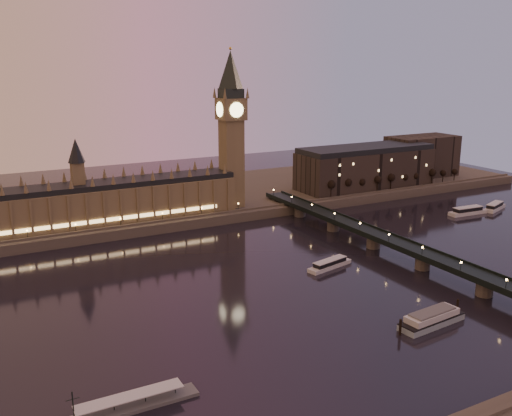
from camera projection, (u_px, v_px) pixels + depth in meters
The scene contains 21 objects.
ground at pixel (242, 290), 260.02m from camera, with size 700.00×700.00×0.00m, color black.
far_embankment at pixel (176, 201), 413.73m from camera, with size 560.00×130.00×6.00m, color #423D35.
palace_of_westminster at pixel (90, 199), 339.36m from camera, with size 180.00×26.62×52.00m.
big_ben at pixel (231, 120), 371.98m from camera, with size 17.68×17.68×104.00m.
westminster_bridge at pixel (396, 248), 300.66m from camera, with size 13.20×260.00×15.30m.
city_block at pixel (385, 163), 455.54m from camera, with size 155.00×45.00×34.00m.
bare_tree_0 at pixel (331, 186), 407.82m from camera, with size 5.49×5.49×11.15m.
bare_tree_1 at pixel (347, 184), 414.10m from camera, with size 5.49×5.49×11.15m.
bare_tree_2 at pixel (362, 183), 420.38m from camera, with size 5.49×5.49×11.15m.
bare_tree_3 at pixel (376, 181), 426.67m from camera, with size 5.49×5.49×11.15m.
bare_tree_4 at pixel (390, 179), 432.95m from camera, with size 5.49×5.49×11.15m.
bare_tree_5 at pixel (404, 177), 439.23m from camera, with size 5.49×5.49×11.15m.
bare_tree_6 at pixel (417, 176), 445.51m from camera, with size 5.49×5.49×11.15m.
bare_tree_7 at pixel (430, 174), 451.80m from camera, with size 5.49×5.49×11.15m.
bare_tree_8 at pixel (443, 173), 458.08m from camera, with size 5.49×5.49×11.15m.
bare_tree_9 at pixel (455, 171), 464.36m from camera, with size 5.49×5.49×11.15m.
cruise_boat_a at pixel (330, 264), 287.28m from camera, with size 27.73×12.03×4.34m.
cruise_boat_b at pixel (468, 211), 387.52m from camera, with size 28.79×8.96×5.24m.
cruise_boat_c at pixel (495, 207), 399.43m from camera, with size 25.59×15.08×4.96m.
moored_barge at pixel (432, 318), 224.69m from camera, with size 34.88×11.42×6.42m.
pontoon_pier at pixel (133, 405), 170.81m from camera, with size 40.11×6.68×10.69m.
Camera 1 is at (-109.16, -216.59, 101.07)m, focal length 40.00 mm.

